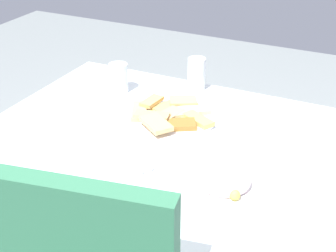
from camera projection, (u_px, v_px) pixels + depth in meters
dining_table at (168, 163)px, 1.57m from camera, size 1.20×0.95×0.70m
pide_platter at (169, 117)px, 1.67m from camera, size 0.31×0.31×0.04m
salad_plate_greens at (224, 182)px, 1.33m from camera, size 0.21×0.21×0.06m
soda_can at (196, 74)px, 1.87m from camera, size 0.09×0.09×0.12m
drinking_glass at (119, 78)px, 1.86m from camera, size 0.07×0.07×0.11m
paper_napkin at (122, 163)px, 1.45m from camera, size 0.16×0.16×0.00m
fork at (125, 158)px, 1.46m from camera, size 0.20×0.05×0.00m
spoon at (119, 165)px, 1.43m from camera, size 0.16×0.04×0.00m
condiment_caddy at (154, 215)px, 1.20m from camera, size 0.10×0.10×0.09m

